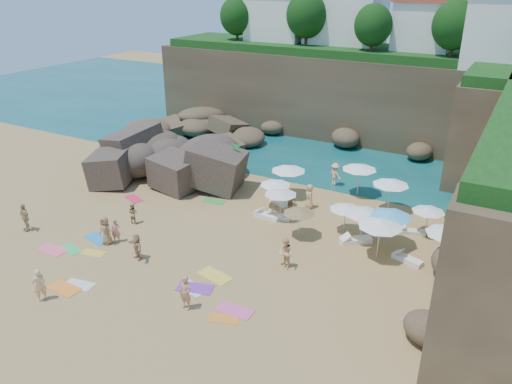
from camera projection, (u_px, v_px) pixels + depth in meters
The scene contains 52 objects.
ground at pixel (207, 230), 32.48m from camera, with size 120.00×120.00×0.00m, color tan.
seawater at pixel (356, 121), 56.46m from camera, with size 120.00×120.00×0.00m, color #0C4751.
cliff_back at pixel (363, 97), 49.96m from camera, with size 44.00×8.00×8.00m, color brown.
rock_promontory at pixel (206, 139), 50.17m from camera, with size 12.00×7.00×2.00m, color brown, non-canonical shape.
clifftop_buildings at pixel (382, 20), 47.25m from camera, with size 28.48×9.48×7.00m.
clifftop_trees at pixel (382, 27), 41.42m from camera, with size 35.60×23.82×4.40m.
marina_masts at pixel (232, 80), 62.60m from camera, with size 3.10×0.10×6.00m.
rock_outcrop at pixel (172, 182), 39.94m from camera, with size 9.01×6.76×3.60m, color brown, non-canonical shape.
flag_pole at pixel (234, 159), 38.23m from camera, with size 0.69×0.13×3.56m.
parasol_0 at pixel (360, 167), 36.82m from camera, with size 2.57×2.57×2.43m.
parasol_1 at pixel (275, 183), 34.93m from camera, with size 2.17×2.17×2.06m.
parasol_2 at pixel (346, 207), 31.54m from camera, with size 2.05×2.05×1.94m.
parasol_3 at pixel (429, 209), 31.23m from camera, with size 2.06×2.06×1.95m.
parasol_4 at pixel (391, 182), 34.24m from camera, with size 2.52×2.52×2.38m.
parasol_5 at pixel (288, 168), 36.57m from camera, with size 2.56×2.56×2.42m.
parasol_6 at pixel (299, 211), 31.01m from camera, with size 2.06×2.06×1.95m.
parasol_7 at pixel (363, 211), 30.43m from camera, with size 2.35×2.35×2.22m.
parasol_8 at pixel (449, 231), 27.79m from camera, with size 2.52×2.52×2.38m.
parasol_9 at pixel (281, 192), 33.35m from camera, with size 2.21×2.21×2.09m.
parasol_10 at pixel (390, 214), 29.73m from camera, with size 2.55×2.55×2.41m.
parasol_11 at pixel (380, 224), 28.51m from camera, with size 2.57×2.57×2.43m.
lounger_0 at pixel (267, 216), 34.09m from camera, with size 1.88×0.63×0.29m, color white.
lounger_1 at pixel (280, 202), 36.17m from camera, with size 1.83×0.61×0.28m, color white.
lounger_2 at pixel (412, 232), 32.00m from camera, with size 1.70×0.57×0.27m, color white.
lounger_3 at pixel (278, 216), 34.02m from camera, with size 1.80×0.60×0.28m, color silver.
lounger_4 at pixel (407, 259), 28.90m from camera, with size 1.81×0.60×0.28m, color white.
lounger_5 at pixel (356, 240), 30.95m from camera, with size 1.99×0.66×0.31m, color white.
towel_0 at pixel (98, 238), 31.44m from camera, with size 1.85×0.93×0.03m, color #2387BE.
towel_1 at pixel (52, 250), 30.14m from camera, with size 1.87×0.93×0.03m, color #F8607B.
towel_2 at pixel (64, 288), 26.47m from camera, with size 1.85×0.93×0.03m, color orange.
towel_3 at pixel (71, 249), 30.22m from camera, with size 1.54×0.77×0.03m, color #36C062.
towel_4 at pixel (93, 253), 29.81m from camera, with size 1.48×0.74×0.03m, color gold.
towel_5 at pixel (79, 285), 26.78m from camera, with size 1.64×0.82×0.03m, color silver.
towel_6 at pixel (195, 288), 26.50m from camera, with size 1.93×0.97×0.03m, color purple.
towel_7 at pixel (134, 199), 36.97m from camera, with size 1.62×0.81×0.03m, color #E92953.
towel_9 at pixel (235, 310), 24.74m from camera, with size 1.86×0.93×0.03m, color #DF568C.
towel_10 at pixel (224, 318), 24.17m from camera, with size 1.46×0.73×0.03m, color orange.
towel_11 at pixel (214, 201), 36.55m from camera, with size 1.65×0.83×0.03m, color green.
towel_12 at pixel (215, 276), 27.58m from camera, with size 1.94×0.97×0.03m, color yellow.
towel_13 at pixel (193, 288), 26.47m from camera, with size 1.59×0.80×0.03m, color silver.
person_stand_0 at pixel (116, 231), 30.79m from camera, with size 0.56×0.37×1.54m, color tan.
person_stand_1 at pixel (133, 213), 33.14m from camera, with size 0.70×0.55×1.45m, color tan.
person_stand_2 at pixel (335, 174), 39.02m from camera, with size 1.18×0.49×1.83m, color #FABE8E.
person_stand_3 at pixel (290, 203), 34.54m from camera, with size 0.90×0.37×1.54m, color #9E7B4F.
person_stand_4 at pixel (309, 196), 35.26m from camera, with size 0.87×0.47×1.78m, color tan.
person_stand_5 at pixel (213, 155), 43.21m from camera, with size 1.64×0.47×1.77m, color tan.
person_stand_6 at pixel (39, 285), 25.22m from camera, with size 0.66×0.43×1.81m, color #F3C08A.
person_lie_1 at pixel (27, 227), 32.38m from camera, with size 1.09×1.85×0.45m, color tan.
person_lie_2 at pixel (107, 240), 30.77m from camera, with size 0.88×1.81×0.48m, color olive.
person_lie_3 at pixel (138, 256), 29.15m from camera, with size 1.46×1.58×0.42m, color tan.
person_lie_4 at pixel (186, 305), 24.82m from camera, with size 0.66×1.81×0.43m, color tan.
person_lie_5 at pixel (285, 262), 28.23m from camera, with size 0.88×1.82×0.69m, color #F4C28A.
Camera 1 is at (16.78, -23.53, 15.37)m, focal length 35.00 mm.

